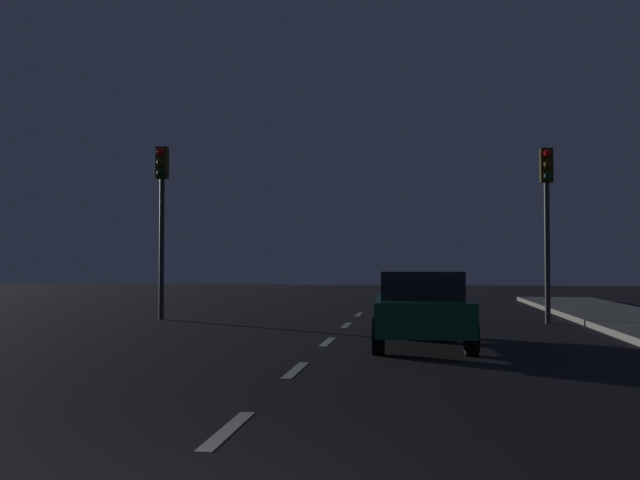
{
  "coord_description": "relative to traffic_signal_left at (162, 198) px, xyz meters",
  "views": [
    {
      "loc": [
        1.81,
        -4.05,
        1.61
      ],
      "look_at": [
        -0.71,
        14.21,
        2.2
      ],
      "focal_mm": 39.71,
      "sensor_mm": 36.0,
      "label": 1
    }
  ],
  "objects": [
    {
      "name": "lane_stripe_sixth",
      "position": [
        5.37,
        2.68,
        -3.42
      ],
      "size": [
        0.16,
        1.6,
        0.01
      ],
      "primitive_type": "cube",
      "color": "silver",
      "rests_on": "ground_plane"
    },
    {
      "name": "ground_plane",
      "position": [
        5.37,
        -8.12,
        -3.43
      ],
      "size": [
        80.0,
        80.0,
        0.0
      ],
      "primitive_type": "plane",
      "color": "black"
    },
    {
      "name": "lane_stripe_third",
      "position": [
        5.37,
        -8.72,
        -3.42
      ],
      "size": [
        0.16,
        1.6,
        0.01
      ],
      "primitive_type": "cube",
      "color": "silver",
      "rests_on": "ground_plane"
    },
    {
      "name": "lane_stripe_fifth",
      "position": [
        5.37,
        -1.12,
        -3.42
      ],
      "size": [
        0.16,
        1.6,
        0.01
      ],
      "primitive_type": "cube",
      "color": "silver",
      "rests_on": "ground_plane"
    },
    {
      "name": "traffic_signal_left",
      "position": [
        0.0,
        0.0,
        0.0
      ],
      "size": [
        0.32,
        0.38,
        4.89
      ],
      "color": "#2D2D30",
      "rests_on": "ground_plane"
    },
    {
      "name": "traffic_signal_right",
      "position": [
        10.55,
        -0.0,
        -0.18
      ],
      "size": [
        0.32,
        0.38,
        4.62
      ],
      "color": "#2D2D30",
      "rests_on": "ground_plane"
    },
    {
      "name": "lane_stripe_fourth",
      "position": [
        5.37,
        -4.92,
        -3.42
      ],
      "size": [
        0.16,
        1.6,
        0.01
      ],
      "primitive_type": "cube",
      "color": "silver",
      "rests_on": "ground_plane"
    },
    {
      "name": "car_stopped_ahead",
      "position": [
        7.22,
        -5.3,
        -2.69
      ],
      "size": [
        1.99,
        4.19,
        1.44
      ],
      "color": "#0F4C2D",
      "rests_on": "ground_plane"
    },
    {
      "name": "lane_stripe_second",
      "position": [
        5.37,
        -12.52,
        -3.42
      ],
      "size": [
        0.16,
        1.6,
        0.01
      ],
      "primitive_type": "cube",
      "color": "silver",
      "rests_on": "ground_plane"
    }
  ]
}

